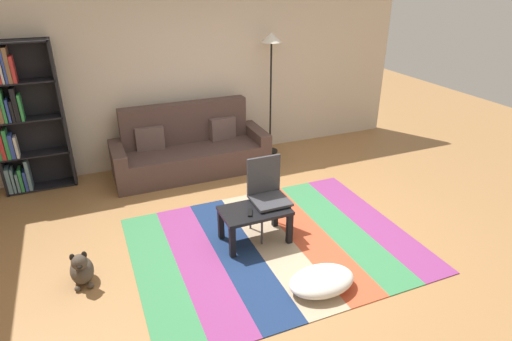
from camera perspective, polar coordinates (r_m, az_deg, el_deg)
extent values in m
plane|color=#9E7042|center=(5.04, 1.80, -8.35)|extent=(14.00, 14.00, 0.00)
cube|color=beige|center=(6.75, -7.24, 12.79)|extent=(6.80, 0.10, 2.70)
cube|color=#387F4C|center=(4.55, -13.02, -13.21)|extent=(0.43, 2.36, 0.01)
cube|color=#843370|center=(4.61, -7.62, -12.12)|extent=(0.43, 2.36, 0.01)
cube|color=navy|center=(4.71, -2.46, -10.97)|extent=(0.43, 2.36, 0.01)
cube|color=tan|center=(4.85, 2.42, -9.80)|extent=(0.43, 2.36, 0.01)
cube|color=#C64C2D|center=(5.02, 6.96, -8.63)|extent=(0.43, 2.36, 0.01)
cube|color=#387F4C|center=(5.22, 11.16, -7.50)|extent=(0.43, 2.36, 0.01)
cube|color=#843370|center=(5.45, 15.00, -6.43)|extent=(0.43, 2.36, 0.01)
cube|color=#4C3833|center=(6.46, -8.51, 1.37)|extent=(1.90, 0.80, 0.40)
cube|color=#4C3833|center=(6.55, -9.47, 6.35)|extent=(1.90, 0.20, 0.60)
cube|color=#4C3833|center=(6.29, -17.73, 0.50)|extent=(0.18, 0.80, 0.56)
cube|color=#4C3833|center=(6.73, 0.03, 3.40)|extent=(0.18, 0.80, 0.56)
cube|color=brown|center=(6.40, -13.90, 4.12)|extent=(0.42, 0.19, 0.36)
cube|color=brown|center=(6.63, -4.51, 5.56)|extent=(0.42, 0.19, 0.36)
cube|color=black|center=(6.37, -24.30, 6.74)|extent=(0.04, 0.28, 2.01)
cube|color=black|center=(6.53, -28.07, 6.41)|extent=(0.90, 0.01, 2.01)
cube|color=black|center=(6.74, -26.44, -1.82)|extent=(0.86, 0.28, 0.02)
cube|color=black|center=(6.55, -27.26, 2.01)|extent=(0.86, 0.28, 0.02)
cube|color=black|center=(6.40, -28.13, 6.06)|extent=(0.86, 0.28, 0.02)
cube|color=black|center=(6.28, -29.05, 10.28)|extent=(0.86, 0.28, 0.02)
cube|color=black|center=(6.20, -30.03, 14.63)|extent=(0.86, 0.28, 0.02)
cube|color=#668C99|center=(6.70, -30.00, -1.02)|extent=(0.05, 0.22, 0.35)
cube|color=#668C99|center=(6.69, -29.56, -1.02)|extent=(0.03, 0.21, 0.34)
cube|color=#668C99|center=(6.68, -29.12, -1.31)|extent=(0.03, 0.16, 0.27)
cube|color=green|center=(6.67, -28.77, -0.96)|extent=(0.04, 0.19, 0.32)
cube|color=#334CB2|center=(6.67, -28.31, -1.07)|extent=(0.04, 0.19, 0.28)
cube|color=#668C99|center=(6.65, -28.03, -0.34)|extent=(0.04, 0.23, 0.43)
cube|color=red|center=(6.52, -30.74, 3.24)|extent=(0.05, 0.24, 0.43)
cube|color=green|center=(6.50, -30.23, 3.18)|extent=(0.05, 0.22, 0.40)
cube|color=#334CB2|center=(6.49, -29.73, 2.90)|extent=(0.05, 0.17, 0.33)
cube|color=silver|center=(6.48, -29.28, 2.81)|extent=(0.03, 0.16, 0.29)
cube|color=#8C6647|center=(6.37, -30.93, 7.08)|extent=(0.05, 0.22, 0.34)
cube|color=green|center=(6.35, -30.59, 7.43)|extent=(0.03, 0.21, 0.41)
cube|color=#334CB2|center=(6.36, -30.07, 7.01)|extent=(0.03, 0.21, 0.29)
cube|color=black|center=(6.36, -29.67, 7.00)|extent=(0.04, 0.22, 0.27)
cube|color=black|center=(6.33, -29.37, 7.76)|extent=(0.05, 0.22, 0.43)
cube|color=green|center=(6.32, -28.82, 7.44)|extent=(0.03, 0.19, 0.34)
cube|color=silver|center=(6.22, -30.78, 11.38)|extent=(0.03, 0.16, 0.31)
cube|color=#334CB2|center=(6.25, -30.49, 11.94)|extent=(0.03, 0.25, 0.41)
cube|color=#8C6647|center=(6.24, -30.15, 12.11)|extent=(0.05, 0.24, 0.43)
cube|color=red|center=(6.21, -29.63, 11.68)|extent=(0.04, 0.18, 0.33)
cube|color=black|center=(4.70, -0.15, -5.36)|extent=(0.75, 0.46, 0.04)
cube|color=black|center=(4.56, -3.16, -9.48)|extent=(0.06, 0.06, 0.37)
cube|color=black|center=(4.78, 4.48, -7.70)|extent=(0.06, 0.06, 0.37)
cube|color=black|center=(4.86, -4.69, -7.11)|extent=(0.06, 0.06, 0.37)
cube|color=black|center=(5.07, 2.54, -5.55)|extent=(0.06, 0.06, 0.37)
ellipsoid|color=white|center=(4.24, 8.74, -14.31)|extent=(0.66, 0.43, 0.20)
ellipsoid|color=#473D33|center=(4.60, -22.17, -12.22)|extent=(0.22, 0.30, 0.26)
sphere|color=#473D33|center=(4.42, -22.48, -11.19)|extent=(0.15, 0.15, 0.15)
ellipsoid|color=black|center=(4.38, -22.43, -11.74)|extent=(0.06, 0.07, 0.05)
ellipsoid|color=black|center=(4.41, -23.29, -10.60)|extent=(0.05, 0.04, 0.08)
ellipsoid|color=black|center=(4.40, -21.92, -10.38)|extent=(0.05, 0.04, 0.08)
sphere|color=#473D33|center=(4.56, -22.65, -14.32)|extent=(0.06, 0.06, 0.06)
sphere|color=#473D33|center=(4.55, -21.11, -14.09)|extent=(0.06, 0.06, 0.06)
cylinder|color=black|center=(7.21, 1.85, 2.63)|extent=(0.26, 0.26, 0.02)
cylinder|color=black|center=(6.92, 1.96, 9.48)|extent=(0.03, 0.03, 1.76)
cone|color=white|center=(6.72, 2.08, 17.32)|extent=(0.32, 0.32, 0.14)
cube|color=black|center=(4.61, -0.78, -5.63)|extent=(0.10, 0.15, 0.02)
cube|color=#38383D|center=(4.81, 1.87, -3.98)|extent=(0.40, 0.40, 0.03)
cube|color=#38383D|center=(4.84, 1.03, -0.54)|extent=(0.40, 0.03, 0.44)
cylinder|color=#38383D|center=(4.74, 0.80, -7.71)|extent=(0.02, 0.02, 0.42)
cylinder|color=#38383D|center=(4.86, 4.51, -6.84)|extent=(0.02, 0.02, 0.42)
cylinder|color=#38383D|center=(5.00, -0.76, -5.75)|extent=(0.02, 0.02, 0.42)
cylinder|color=#38383D|center=(5.12, 2.78, -4.98)|extent=(0.02, 0.02, 0.42)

